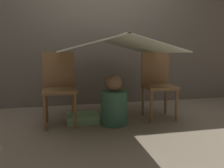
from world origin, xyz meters
name	(u,v)px	position (x,y,z in m)	size (l,w,h in m)	color
ground_plane	(113,123)	(0.00, 0.00, 0.00)	(8.80, 8.80, 0.00)	gray
wall_back	(99,30)	(0.00, 1.10, 1.25)	(7.00, 0.05, 2.50)	#6B6056
chair_left	(59,85)	(-0.64, 0.16, 0.48)	(0.40, 0.40, 0.88)	brown
chair_right	(158,82)	(0.65, 0.16, 0.48)	(0.41, 0.41, 0.88)	brown
sheet_canopy	(112,45)	(0.00, 0.08, 0.97)	(1.29, 1.44, 0.18)	silver
person_front	(114,104)	(0.00, -0.02, 0.25)	(0.33, 0.33, 0.61)	#38664C
floor_cushion	(83,118)	(-0.37, 0.15, 0.05)	(0.39, 0.31, 0.10)	#7FB27F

